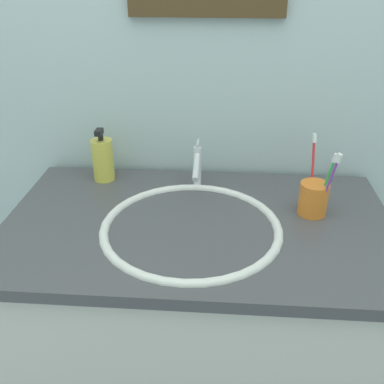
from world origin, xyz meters
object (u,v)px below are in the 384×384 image
Objects in this scene: toothbrush_red at (313,167)px; soap_dispenser at (103,159)px; toothbrush_purple at (329,182)px; faucet at (197,166)px; toothbrush_cup at (313,199)px; toothbrush_green at (327,180)px.

toothbrush_red reaches higher than soap_dispenser.
soap_dispenser is (-0.64, 0.20, -0.05)m from toothbrush_purple.
toothbrush_cup is at bearing -21.80° from faucet.
toothbrush_cup is at bearing 129.75° from toothbrush_purple.
faucet is 1.56× the size of toothbrush_cup.
toothbrush_cup is 0.09m from toothbrush_red.
toothbrush_cup is at bearing -15.05° from soap_dispenser.
toothbrush_purple is at bearing -24.80° from faucet.
toothbrush_cup is 0.64m from soap_dispenser.
toothbrush_cup is (0.32, -0.13, -0.03)m from faucet.
toothbrush_cup is 0.08m from toothbrush_purple.
toothbrush_red is (-0.00, 0.05, 0.07)m from toothbrush_cup.
toothbrush_purple is 0.67m from soap_dispenser.
faucet is 0.33m from toothbrush_red.
soap_dispenser is at bearing 172.88° from faucet.
faucet is 0.84× the size of soap_dispenser.
soap_dispenser is at bearing 162.88° from toothbrush_purple.
toothbrush_red reaches higher than faucet.
faucet is at bearing 158.20° from toothbrush_cup.
toothbrush_red is at bearing 110.69° from toothbrush_purple.
toothbrush_purple is at bearing -69.31° from toothbrush_red.
toothbrush_green is 0.88× the size of toothbrush_red.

